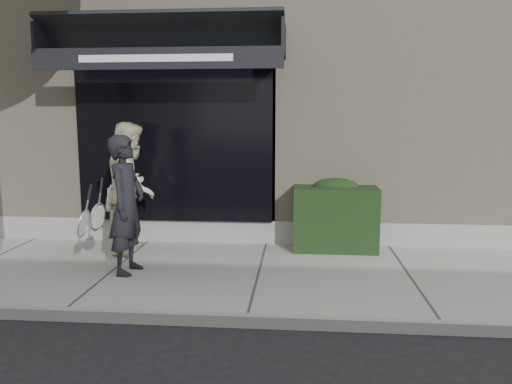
{
  "coord_description": "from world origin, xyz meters",
  "views": [
    {
      "loc": [
        0.52,
        -6.53,
        2.2
      ],
      "look_at": [
        -0.09,
        0.6,
        1.12
      ],
      "focal_mm": 35.0,
      "sensor_mm": 36.0,
      "label": 1
    }
  ],
  "objects": [
    {
      "name": "ground",
      "position": [
        0.0,
        0.0,
        0.0
      ],
      "size": [
        80.0,
        80.0,
        0.0
      ],
      "primitive_type": "plane",
      "color": "black",
      "rests_on": "ground"
    },
    {
      "name": "sidewalk",
      "position": [
        0.0,
        0.0,
        0.06
      ],
      "size": [
        20.0,
        3.0,
        0.12
      ],
      "primitive_type": "cube",
      "color": "#999894",
      "rests_on": "ground"
    },
    {
      "name": "curb",
      "position": [
        0.0,
        -1.55,
        0.07
      ],
      "size": [
        20.0,
        0.1,
        0.14
      ],
      "primitive_type": "cube",
      "color": "gray",
      "rests_on": "ground"
    },
    {
      "name": "building_facade",
      "position": [
        -0.01,
        4.96,
        2.74
      ],
      "size": [
        14.3,
        8.04,
        5.64
      ],
      "color": "tan",
      "rests_on": "ground"
    },
    {
      "name": "hedge",
      "position": [
        1.1,
        1.25,
        0.66
      ],
      "size": [
        1.3,
        0.7,
        1.14
      ],
      "color": "black",
      "rests_on": "sidewalk"
    },
    {
      "name": "pedestrian_front",
      "position": [
        -1.75,
        -0.19,
        1.04
      ],
      "size": [
        0.8,
        0.86,
        1.85
      ],
      "color": "black",
      "rests_on": "sidewalk"
    },
    {
      "name": "pedestrian_back",
      "position": [
        -2.05,
        0.91,
        1.12
      ],
      "size": [
        0.82,
        1.02,
        2.0
      ],
      "color": "beige",
      "rests_on": "sidewalk"
    }
  ]
}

